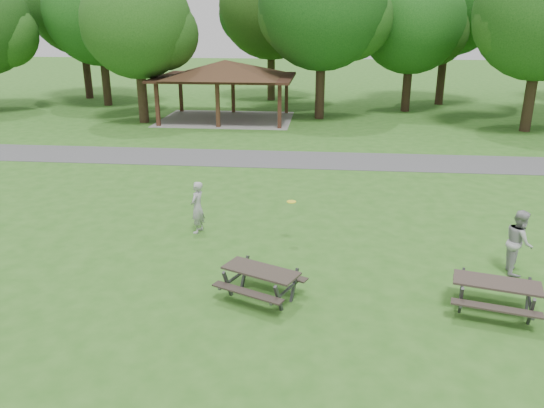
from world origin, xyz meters
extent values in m
plane|color=#2D631C|center=(0.00, 0.00, 0.00)|extent=(160.00, 160.00, 0.00)
cube|color=#49494C|center=(0.00, 14.00, 0.01)|extent=(120.00, 3.20, 0.02)
cube|color=#3A1F15|center=(-7.70, 21.30, 1.30)|extent=(0.22, 0.22, 2.60)
cube|color=#341E12|center=(-7.70, 26.70, 1.30)|extent=(0.22, 0.22, 2.60)
cube|color=#3A2215|center=(-4.00, 21.30, 1.30)|extent=(0.22, 0.22, 2.60)
cube|color=#3B2515|center=(-4.00, 26.70, 1.30)|extent=(0.22, 0.22, 2.60)
cube|color=#381D14|center=(-0.30, 21.30, 1.30)|extent=(0.22, 0.22, 2.60)
cube|color=#352213|center=(-0.30, 26.70, 1.30)|extent=(0.22, 0.22, 2.60)
cube|color=#311B13|center=(-4.00, 24.00, 2.68)|extent=(8.60, 6.60, 0.16)
pyramid|color=#352215|center=(-4.00, 24.00, 3.26)|extent=(7.01, 7.01, 1.00)
cube|color=gray|center=(-4.00, 24.00, 0.01)|extent=(8.40, 6.40, 0.03)
sphere|color=#1C4C15|center=(-19.47, 25.80, 5.20)|extent=(4.42, 4.42, 4.42)
cylinder|color=black|center=(-14.00, 29.00, 1.92)|extent=(0.60, 0.60, 3.85)
sphere|color=#164C15|center=(-14.00, 29.00, 6.77)|extent=(7.80, 7.80, 7.80)
sphere|color=#164513|center=(-12.25, 29.30, 5.99)|extent=(5.07, 5.07, 5.07)
sphere|color=#164714|center=(-15.56, 28.80, 6.19)|extent=(4.68, 4.68, 4.68)
cylinder|color=#2E2114|center=(-9.00, 22.50, 1.75)|extent=(0.60, 0.60, 3.50)
sphere|color=#1B4814|center=(-9.00, 22.50, 5.97)|extent=(6.60, 6.60, 6.60)
sphere|color=#1A4313|center=(-7.52, 22.80, 5.31)|extent=(4.29, 4.29, 4.29)
sphere|color=#164714|center=(-10.32, 22.30, 5.48)|extent=(3.96, 3.96, 3.96)
cylinder|color=black|center=(2.00, 25.00, 2.01)|extent=(0.60, 0.60, 4.02)
sphere|color=#134213|center=(2.00, 25.00, 7.02)|extent=(8.00, 8.00, 8.00)
sphere|color=#1A4814|center=(3.80, 25.30, 6.22)|extent=(5.20, 5.20, 5.20)
sphere|color=#1B4B15|center=(0.40, 24.80, 6.42)|extent=(4.80, 4.80, 4.80)
cylinder|color=black|center=(8.00, 28.50, 1.72)|extent=(0.60, 0.60, 3.43)
sphere|color=#164C15|center=(8.00, 28.50, 6.05)|extent=(7.00, 7.00, 7.00)
sphere|color=#1A3F12|center=(9.57, 28.80, 5.36)|extent=(4.55, 4.55, 4.55)
sphere|color=#184A15|center=(6.60, 28.30, 5.53)|extent=(4.20, 4.20, 4.20)
cylinder|color=black|center=(14.00, 22.00, 1.89)|extent=(0.60, 0.60, 3.78)
sphere|color=#184714|center=(14.00, 22.00, 6.55)|extent=(7.40, 7.40, 7.40)
sphere|color=#1D4A15|center=(12.52, 21.80, 6.00)|extent=(4.44, 4.44, 4.44)
cylinder|color=black|center=(-17.00, 32.50, 2.19)|extent=(0.60, 0.60, 4.38)
sphere|color=#184614|center=(-17.00, 32.50, 7.38)|extent=(8.00, 8.00, 8.00)
sphere|color=#164F16|center=(-15.20, 32.80, 6.58)|extent=(5.20, 5.20, 5.20)
sphere|color=#194A15|center=(-18.60, 32.30, 6.78)|extent=(4.80, 4.80, 4.80)
cylinder|color=#2F2214|center=(-2.00, 33.00, 2.06)|extent=(0.60, 0.60, 4.13)
sphere|color=#1D4413|center=(-2.00, 33.00, 7.13)|extent=(8.00, 8.00, 8.00)
sphere|color=#134414|center=(-0.20, 33.30, 6.33)|extent=(5.20, 5.20, 5.20)
sphere|color=#174814|center=(-3.60, 32.80, 6.53)|extent=(4.80, 4.80, 4.80)
cylinder|color=black|center=(11.00, 32.00, 2.27)|extent=(0.60, 0.60, 4.55)
sphere|color=#184814|center=(12.89, 32.30, 6.86)|extent=(5.46, 5.46, 5.46)
sphere|color=#1D4614|center=(9.32, 31.80, 7.07)|extent=(5.04, 5.04, 5.04)
cube|color=#2F2722|center=(1.04, 1.00, 0.72)|extent=(1.90, 1.37, 0.05)
cube|color=black|center=(0.80, 0.47, 0.43)|extent=(1.72, 0.96, 0.04)
cube|color=#2C2620|center=(1.28, 1.54, 0.43)|extent=(1.72, 0.96, 0.04)
cube|color=#3E3E41|center=(0.27, 0.95, 0.36)|extent=(0.21, 0.36, 0.77)
cube|color=#3E3E41|center=(0.57, 1.62, 0.36)|extent=(0.21, 0.36, 0.77)
cube|color=#454547|center=(0.42, 1.29, 0.39)|extent=(0.65, 1.34, 0.05)
cube|color=#39393C|center=(1.51, 0.39, 0.36)|extent=(0.21, 0.36, 0.77)
cube|color=#404043|center=(1.82, 1.06, 0.36)|extent=(0.21, 0.36, 0.77)
cube|color=#434346|center=(1.66, 0.72, 0.39)|extent=(0.65, 1.34, 0.05)
cube|color=#322924|center=(6.27, 0.89, 0.74)|extent=(1.94, 1.15, 0.05)
cube|color=#2D2520|center=(6.12, 0.31, 0.44)|extent=(1.83, 0.70, 0.04)
cube|color=#2B251F|center=(6.42, 1.47, 0.44)|extent=(1.83, 0.70, 0.04)
cube|color=#3E3E41|center=(5.50, 0.69, 0.37)|extent=(0.15, 0.38, 0.79)
cube|color=#3F3F41|center=(5.68, 1.43, 0.37)|extent=(0.15, 0.38, 0.79)
cube|color=#434346|center=(5.59, 1.06, 0.40)|extent=(0.42, 1.45, 0.05)
cube|color=#414043|center=(6.85, 0.35, 0.37)|extent=(0.15, 0.38, 0.79)
cube|color=#444346|center=(7.04, 1.08, 0.37)|extent=(0.15, 0.38, 0.79)
cube|color=#3D3D40|center=(6.94, 0.71, 0.40)|extent=(0.42, 1.45, 0.05)
cylinder|color=yellow|center=(1.53, 4.27, 1.29)|extent=(0.32, 0.32, 0.02)
imported|color=#A2A2A4|center=(-1.36, 4.87, 0.81)|extent=(0.52, 0.66, 1.61)
imported|color=#A9A9AC|center=(7.41, 3.04, 0.84)|extent=(0.74, 0.89, 1.69)
camera|label=1|loc=(2.41, -9.91, 6.20)|focal=35.00mm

